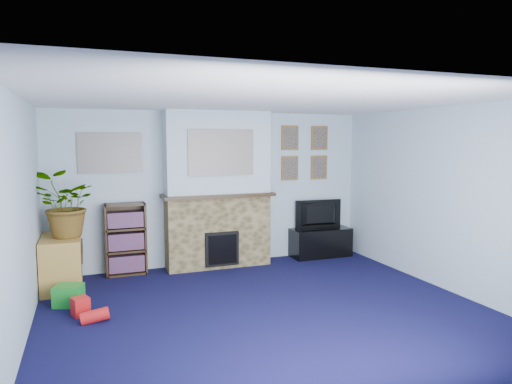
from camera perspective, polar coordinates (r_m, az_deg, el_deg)
name	(u,v)px	position (r m, az deg, el deg)	size (l,w,h in m)	color
floor	(267,311)	(5.42, 1.37, -14.68)	(5.00, 4.50, 0.01)	#0E0D34
ceiling	(267,100)	(5.08, 1.45, 11.48)	(5.00, 4.50, 0.01)	white
wall_back	(214,189)	(7.23, -5.25, 0.42)	(5.00, 0.04, 2.40)	#AABECD
wall_front	(394,255)	(3.18, 16.85, -7.52)	(5.00, 0.04, 2.40)	#AABECD
wall_left	(18,222)	(4.79, -27.59, -3.34)	(0.04, 4.50, 2.40)	#AABECD
wall_right	(444,198)	(6.47, 22.43, -0.75)	(0.04, 4.50, 2.40)	#AABECD
chimney_breast	(218,191)	(7.04, -4.81, 0.13)	(1.72, 0.50, 2.40)	brown
collage_main	(221,152)	(6.80, -4.37, 4.95)	(1.00, 0.03, 0.68)	gray
collage_left	(110,153)	(6.94, -17.75, 4.69)	(0.90, 0.03, 0.58)	gray
portrait_tl	(290,138)	(7.62, 4.27, 6.76)	(0.30, 0.03, 0.40)	brown
portrait_tr	(319,138)	(7.87, 7.93, 6.70)	(0.30, 0.03, 0.40)	brown
portrait_bl	(290,168)	(7.64, 4.23, 3.00)	(0.30, 0.03, 0.40)	brown
portrait_br	(319,167)	(7.88, 7.88, 3.06)	(0.30, 0.03, 0.40)	brown
tv_stand	(320,243)	(7.86, 8.05, -6.35)	(1.01, 0.43, 0.48)	black
television	(320,214)	(7.78, 8.04, -2.78)	(0.83, 0.11, 0.48)	black
bookshelf	(126,240)	(6.97, -15.97, -5.85)	(0.58, 0.28, 1.05)	#312111
sideboard	(62,262)	(6.65, -23.12, -8.05)	(0.49, 0.89, 0.69)	#B8883B
potted_plant	(63,205)	(6.45, -23.00, -1.47)	(0.78, 0.67, 0.86)	#26661E
mantel_clock	(218,189)	(6.99, -4.75, 0.38)	(0.09, 0.05, 0.13)	gold
mantel_candle	(239,188)	(7.09, -2.13, 0.56)	(0.05, 0.05, 0.17)	#B2BFC6
mantel_teddy	(185,191)	(6.87, -8.86, 0.18)	(0.12, 0.12, 0.12)	gray
mantel_can	(257,188)	(7.19, 0.08, 0.49)	(0.07, 0.07, 0.13)	red
green_crate	(69,294)	(5.98, -22.39, -11.71)	(0.31, 0.25, 0.25)	#198C26
toy_ball	(82,305)	(5.72, -20.96, -13.01)	(0.20, 0.20, 0.20)	purple
toy_block	(80,306)	(5.63, -21.10, -13.13)	(0.17, 0.17, 0.21)	red
toy_tube	(95,316)	(5.38, -19.47, -14.41)	(0.14, 0.14, 0.29)	red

